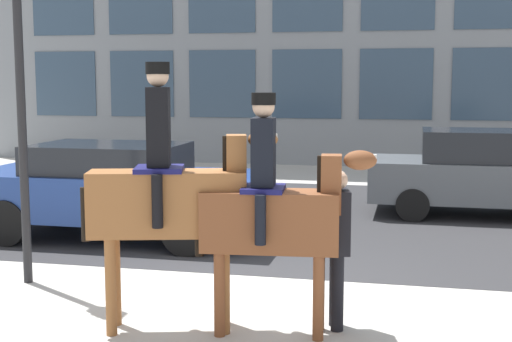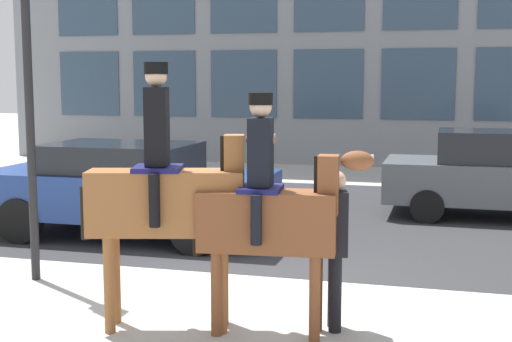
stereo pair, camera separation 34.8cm
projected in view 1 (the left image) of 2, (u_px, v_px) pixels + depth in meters
The scene contains 8 objects.
ground_plane at pixel (255, 288), 8.85m from camera, with size 80.00×80.00×0.00m, color #B2AFA8.
road_surface at pixel (310, 216), 13.45m from camera, with size 23.78×8.50×0.01m.
mounted_horse_lead at pixel (171, 196), 7.21m from camera, with size 1.96×0.84×2.74m.
mounted_horse_companion at pixel (274, 213), 7.11m from camera, with size 1.82×0.65×2.44m.
pedestrian_bystander at pixel (336, 237), 7.28m from camera, with size 0.81×0.58×1.66m.
street_car_near_lane at pixel (115, 188), 11.53m from camera, with size 4.71×1.96×1.54m.
street_car_far_lane at pixel (484, 173), 13.43m from camera, with size 4.31×1.89×1.63m.
traffic_light at pixel (18, 54), 8.72m from camera, with size 0.24×0.29×4.33m.
Camera 1 is at (1.88, -8.39, 2.56)m, focal length 50.00 mm.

